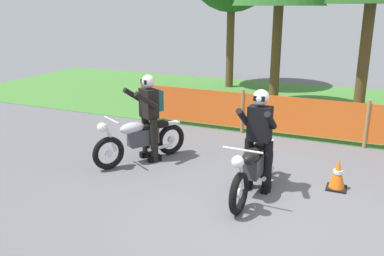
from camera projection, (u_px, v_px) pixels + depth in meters
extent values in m
cube|color=#5B5B60|center=(258.00, 206.00, 6.33)|extent=(24.00, 24.00, 0.02)
cube|color=#427A33|center=(320.00, 106.00, 12.49)|extent=(24.00, 7.03, 0.01)
cylinder|color=#997547|center=(143.00, 101.00, 10.86)|extent=(0.08, 0.08, 1.05)
cylinder|color=#997547|center=(242.00, 111.00, 9.80)|extent=(0.08, 0.08, 1.05)
cylinder|color=#997547|center=(367.00, 124.00, 8.73)|extent=(0.08, 0.08, 1.05)
cube|color=orange|center=(190.00, 105.00, 10.32)|extent=(2.66, 0.02, 0.85)
cube|color=orange|center=(301.00, 117.00, 9.26)|extent=(2.66, 0.02, 0.85)
cylinder|color=brown|center=(230.00, 44.00, 15.06)|extent=(0.28, 0.28, 3.17)
cylinder|color=brown|center=(276.00, 58.00, 12.07)|extent=(0.28, 0.28, 2.93)
cylinder|color=brown|center=(363.00, 65.00, 10.52)|extent=(0.28, 0.28, 2.98)
torus|color=black|center=(109.00, 153.00, 7.64)|extent=(0.41, 0.60, 0.63)
cylinder|color=silver|center=(109.00, 153.00, 7.64)|extent=(0.12, 0.15, 0.14)
torus|color=black|center=(171.00, 139.00, 8.42)|extent=(0.41, 0.60, 0.63)
cylinder|color=silver|center=(171.00, 139.00, 8.42)|extent=(0.12, 0.15, 0.14)
cube|color=#38383D|center=(143.00, 137.00, 8.01)|extent=(0.50, 0.63, 0.32)
ellipsoid|color=#B7B7C1|center=(132.00, 128.00, 7.82)|extent=(0.46, 0.56, 0.22)
cube|color=black|center=(154.00, 125.00, 8.09)|extent=(0.46, 0.59, 0.10)
cube|color=silver|center=(171.00, 123.00, 8.32)|extent=(0.31, 0.39, 0.04)
cylinder|color=silver|center=(111.00, 138.00, 7.59)|extent=(0.16, 0.23, 0.56)
sphere|color=white|center=(102.00, 127.00, 7.44)|extent=(0.24, 0.24, 0.18)
cylinder|color=silver|center=(112.00, 120.00, 7.52)|extent=(0.53, 0.32, 0.03)
cylinder|color=silver|center=(160.00, 147.00, 8.14)|extent=(0.33, 0.50, 0.07)
torus|color=black|center=(239.00, 193.00, 6.00)|extent=(0.13, 0.64, 0.64)
cylinder|color=silver|center=(239.00, 193.00, 6.00)|extent=(0.06, 0.14, 0.14)
torus|color=black|center=(266.00, 162.00, 7.21)|extent=(0.13, 0.64, 0.64)
cylinder|color=silver|center=(266.00, 162.00, 7.21)|extent=(0.06, 0.14, 0.14)
cube|color=#38383D|center=(255.00, 164.00, 6.60)|extent=(0.26, 0.61, 0.32)
ellipsoid|color=black|center=(251.00, 156.00, 6.33)|extent=(0.26, 0.53, 0.22)
cube|color=black|center=(260.00, 148.00, 6.76)|extent=(0.24, 0.57, 0.10)
cube|color=silver|center=(267.00, 143.00, 7.11)|extent=(0.17, 0.37, 0.04)
cylinder|color=silver|center=(241.00, 173.00, 5.97)|extent=(0.06, 0.23, 0.57)
sphere|color=white|center=(238.00, 162.00, 5.76)|extent=(0.19, 0.19, 0.18)
cylinder|color=silver|center=(243.00, 150.00, 5.90)|extent=(0.60, 0.05, 0.03)
cylinder|color=silver|center=(268.00, 173.00, 6.87)|extent=(0.09, 0.55, 0.07)
cylinder|color=black|center=(154.00, 141.00, 7.98)|extent=(0.20, 0.20, 0.86)
cube|color=black|center=(155.00, 158.00, 8.09)|extent=(0.23, 0.28, 0.12)
cylinder|color=black|center=(146.00, 136.00, 8.23)|extent=(0.20, 0.20, 0.86)
cube|color=black|center=(146.00, 154.00, 8.34)|extent=(0.23, 0.28, 0.12)
cube|color=black|center=(149.00, 103.00, 7.91)|extent=(0.43, 0.39, 0.56)
cylinder|color=black|center=(146.00, 100.00, 7.60)|extent=(0.33, 0.47, 0.38)
cylinder|color=black|center=(135.00, 96.00, 7.94)|extent=(0.33, 0.47, 0.38)
sphere|color=white|center=(148.00, 81.00, 7.79)|extent=(0.34, 0.34, 0.25)
cube|color=black|center=(143.00, 82.00, 7.73)|extent=(0.17, 0.12, 0.08)
cube|color=#194C47|center=(156.00, 100.00, 7.99)|extent=(0.32, 0.28, 0.40)
cylinder|color=black|center=(267.00, 167.00, 6.68)|extent=(0.15, 0.15, 0.86)
cube|color=black|center=(266.00, 188.00, 6.78)|extent=(0.12, 0.26, 0.12)
cylinder|color=black|center=(248.00, 164.00, 6.81)|extent=(0.15, 0.15, 0.86)
cube|color=black|center=(248.00, 184.00, 6.92)|extent=(0.12, 0.26, 0.12)
cube|color=black|center=(260.00, 124.00, 6.54)|extent=(0.37, 0.25, 0.56)
cylinder|color=black|center=(271.00, 120.00, 6.26)|extent=(0.12, 0.49, 0.38)
cylinder|color=black|center=(243.00, 117.00, 6.44)|extent=(0.12, 0.49, 0.38)
sphere|color=silver|center=(261.00, 97.00, 6.42)|extent=(0.26, 0.26, 0.25)
cube|color=black|center=(259.00, 99.00, 6.34)|extent=(0.18, 0.04, 0.08)
cube|color=black|center=(336.00, 188.00, 6.89)|extent=(0.32, 0.32, 0.03)
cone|color=orange|center=(338.00, 173.00, 6.82)|extent=(0.26, 0.26, 0.50)
cylinder|color=white|center=(338.00, 172.00, 6.81)|extent=(0.15, 0.15, 0.06)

